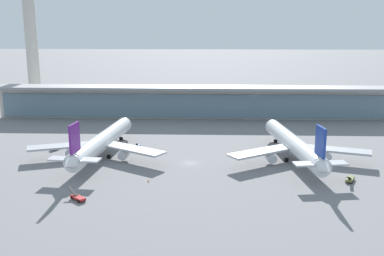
{
  "coord_description": "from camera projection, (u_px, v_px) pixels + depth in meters",
  "views": [
    {
      "loc": [
        5.47,
        -143.24,
        45.56
      ],
      "look_at": [
        0.0,
        17.86,
        7.6
      ],
      "focal_mm": 42.97,
      "sensor_mm": 36.0,
      "label": 1
    }
  ],
  "objects": [
    {
      "name": "airliner_centre_stand",
      "position": [
        295.0,
        145.0,
        152.12
      ],
      "size": [
        47.34,
        62.04,
        16.53
      ],
      "color": "white",
      "rests_on": "ground"
    },
    {
      "name": "service_truck_by_tail_grey",
      "position": [
        55.0,
        148.0,
        164.94
      ],
      "size": [
        3.13,
        3.29,
        2.05
      ],
      "color": "gray",
      "rests_on": "ground"
    },
    {
      "name": "service_truck_near_nose_blue",
      "position": [
        314.0,
        151.0,
        161.06
      ],
      "size": [
        4.67,
        6.52,
        2.7
      ],
      "color": "#234C9E",
      "rests_on": "ground"
    },
    {
      "name": "ground_plane",
      "position": [
        190.0,
        163.0,
        149.97
      ],
      "size": [
        1200.0,
        1200.0,
        0.0
      ],
      "primitive_type": "plane",
      "color": "slate"
    },
    {
      "name": "control_tower",
      "position": [
        30.0,
        29.0,
        241.97
      ],
      "size": [
        12.0,
        12.0,
        75.64
      ],
      "color": "beige",
      "rests_on": "ground"
    },
    {
      "name": "service_truck_on_taxiway_red",
      "position": [
        78.0,
        197.0,
        119.01
      ],
      "size": [
        5.94,
        5.58,
        2.7
      ],
      "color": "#B21E1E",
      "rests_on": "ground"
    },
    {
      "name": "terminal_building",
      "position": [
        196.0,
        101.0,
        218.18
      ],
      "size": [
        190.05,
        12.8,
        15.2
      ],
      "color": "beige",
      "rests_on": "ground"
    },
    {
      "name": "safety_cone_alpha",
      "position": [
        148.0,
        181.0,
        132.6
      ],
      "size": [
        0.62,
        0.62,
        0.7
      ],
      "color": "orange",
      "rests_on": "ground"
    },
    {
      "name": "service_truck_under_wing_olive",
      "position": [
        350.0,
        179.0,
        132.7
      ],
      "size": [
        4.15,
        6.72,
        2.7
      ],
      "color": "olive",
      "rests_on": "ground"
    },
    {
      "name": "service_truck_at_far_stand_blue",
      "position": [
        137.0,
        146.0,
        166.55
      ],
      "size": [
        2.11,
        3.08,
        2.05
      ],
      "color": "#234C9E",
      "rests_on": "ground"
    },
    {
      "name": "airliner_left_stand",
      "position": [
        101.0,
        142.0,
        155.92
      ],
      "size": [
        47.45,
        62.08,
        16.53
      ],
      "color": "white",
      "rests_on": "ground"
    },
    {
      "name": "service_truck_mid_apron_yellow",
      "position": [
        94.0,
        146.0,
        166.77
      ],
      "size": [
        4.2,
        6.71,
        2.7
      ],
      "color": "yellow",
      "rests_on": "ground"
    }
  ]
}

